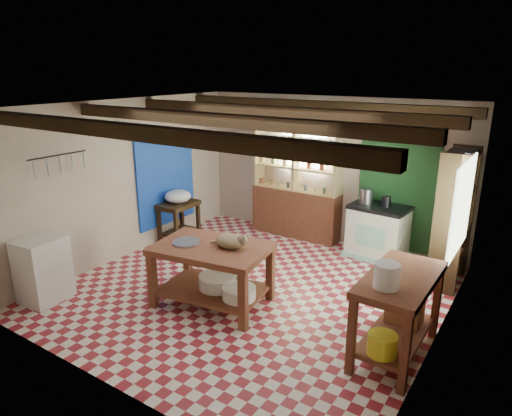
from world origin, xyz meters
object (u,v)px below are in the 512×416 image
Objects in this scene: stove at (378,232)px; right_counter at (397,316)px; prep_table at (179,222)px; cat at (230,241)px; white_cabinet at (43,269)px; work_table at (212,275)px.

stove is 0.69× the size of right_counter.
cat reaches higher than prep_table.
white_cabinet is 0.67× the size of right_counter.
right_counter is (4.38, -1.29, 0.11)m from prep_table.
prep_table is 4.57m from right_counter.
cat is (-1.08, -2.67, 0.47)m from stove.
prep_table is at bearing 134.06° from work_table.
work_table is 1.65× the size of white_cabinet.
work_table reaches higher than prep_table.
right_counter is (4.40, 1.39, 0.03)m from white_cabinet.
cat is at bearing 11.31° from work_table.
work_table is at bearing -39.17° from prep_table.
white_cabinet is 2.23× the size of cat.
stove reaches higher than white_cabinet.
stove is at bearing 18.99° from prep_table.
stove is at bearing 114.06° from right_counter.
work_table is at bearing -110.94° from stove.
cat is (2.21, -1.41, 0.56)m from prep_table.
prep_table is 0.55× the size of right_counter.
prep_table is at bearing 84.59° from white_cabinet.
stove is (1.32, 2.75, 0.03)m from work_table.
work_table is 2.42m from right_counter.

